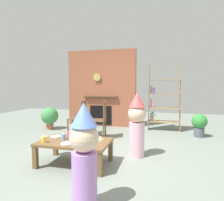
% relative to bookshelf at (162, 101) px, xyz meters
% --- Properties ---
extents(ground_plane, '(12.00, 12.00, 0.00)m').
position_rel_bookshelf_xyz_m(ground_plane, '(-1.11, -2.40, -0.86)').
color(ground_plane, gray).
extents(brick_fireplace_feature, '(2.20, 0.28, 2.40)m').
position_rel_bookshelf_xyz_m(brick_fireplace_feature, '(-1.87, 0.20, 0.34)').
color(brick_fireplace_feature, '#935138').
rests_on(brick_fireplace_feature, ground_plane).
extents(bookshelf, '(0.90, 0.28, 1.90)m').
position_rel_bookshelf_xyz_m(bookshelf, '(0.00, 0.00, 0.00)').
color(bookshelf, '#9E7A51').
rests_on(bookshelf, ground_plane).
extents(coffee_table, '(1.15, 0.69, 0.39)m').
position_rel_bookshelf_xyz_m(coffee_table, '(-1.38, -2.86, -0.52)').
color(coffee_table, brown).
rests_on(coffee_table, ground_plane).
extents(paper_cup_near_left, '(0.07, 0.07, 0.10)m').
position_rel_bookshelf_xyz_m(paper_cup_near_left, '(-1.59, -2.83, -0.41)').
color(paper_cup_near_left, '#669EE0').
rests_on(paper_cup_near_left, coffee_table).
extents(paper_cup_near_right, '(0.07, 0.07, 0.11)m').
position_rel_bookshelf_xyz_m(paper_cup_near_right, '(-1.55, -2.73, -0.41)').
color(paper_cup_near_right, '#E5666B').
rests_on(paper_cup_near_right, coffee_table).
extents(paper_cup_center, '(0.08, 0.08, 0.10)m').
position_rel_bookshelf_xyz_m(paper_cup_center, '(-1.82, -3.06, -0.41)').
color(paper_cup_center, '#F2CC4C').
rests_on(paper_cup_center, coffee_table).
extents(paper_plate_front, '(0.18, 0.18, 0.01)m').
position_rel_bookshelf_xyz_m(paper_plate_front, '(-1.81, -2.71, -0.46)').
color(paper_plate_front, white).
rests_on(paper_plate_front, coffee_table).
extents(paper_plate_rear, '(0.17, 0.17, 0.01)m').
position_rel_bookshelf_xyz_m(paper_plate_rear, '(-1.44, -3.04, -0.46)').
color(paper_plate_rear, white).
rests_on(paper_plate_rear, coffee_table).
extents(birthday_cake_slice, '(0.10, 0.10, 0.06)m').
position_rel_bookshelf_xyz_m(birthday_cake_slice, '(-1.00, -2.67, -0.43)').
color(birthday_cake_slice, '#EAC68C').
rests_on(birthday_cake_slice, coffee_table).
extents(table_fork, '(0.15, 0.03, 0.01)m').
position_rel_bookshelf_xyz_m(table_fork, '(-1.07, -3.04, -0.46)').
color(table_fork, silver).
rests_on(table_fork, coffee_table).
extents(child_with_cone_hat, '(0.31, 0.31, 1.13)m').
position_rel_bookshelf_xyz_m(child_with_cone_hat, '(-0.79, -3.86, -0.26)').
color(child_with_cone_hat, '#B27FCC').
rests_on(child_with_cone_hat, ground_plane).
extents(child_in_pink, '(0.32, 0.32, 1.17)m').
position_rel_bookshelf_xyz_m(child_in_pink, '(-0.44, -2.24, -0.24)').
color(child_in_pink, '#EAB2C6').
rests_on(child_in_pink, ground_plane).
extents(dining_chair_left, '(0.45, 0.45, 0.90)m').
position_rel_bookshelf_xyz_m(dining_chair_left, '(-2.04, -1.12, -0.35)').
color(dining_chair_left, brown).
rests_on(dining_chair_left, ground_plane).
extents(dining_chair_middle, '(0.46, 0.46, 0.90)m').
position_rel_bookshelf_xyz_m(dining_chair_middle, '(-1.44, -1.23, -0.35)').
color(dining_chair_middle, brown).
rests_on(dining_chair_middle, ground_plane).
extents(potted_plant_tall, '(0.37, 0.37, 0.58)m').
position_rel_bookshelf_xyz_m(potted_plant_tall, '(0.93, -0.52, -0.52)').
color(potted_plant_tall, '#4C5660').
rests_on(potted_plant_tall, ground_plane).
extents(potted_plant_short, '(0.50, 0.50, 0.65)m').
position_rel_bookshelf_xyz_m(potted_plant_short, '(-3.20, -0.70, -0.47)').
color(potted_plant_short, '#9E5B42').
rests_on(potted_plant_short, ground_plane).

